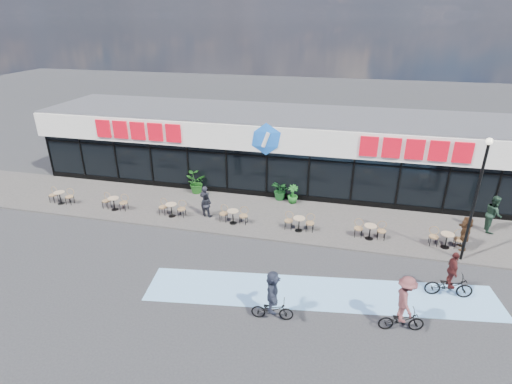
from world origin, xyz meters
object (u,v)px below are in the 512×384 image
potted_plant_mid (281,190)px  pedestrian_a (465,233)px  potted_plant_right (293,194)px  cyclist_b (450,281)px  bistro_set_0 (61,196)px  patron_right (206,204)px  lamp_post (477,192)px  cyclist_a (404,307)px  potted_plant_left (195,183)px  patron_left (205,201)px  pedestrian_b (493,214)px

potted_plant_mid → pedestrian_a: (9.36, -3.42, 0.23)m
potted_plant_right → cyclist_b: 10.06m
bistro_set_0 → potted_plant_right: potted_plant_right is taller
patron_right → cyclist_b: 12.35m
potted_plant_mid → lamp_post: bearing=-26.0°
lamp_post → cyclist_a: 6.51m
potted_plant_left → patron_right: (1.73, -2.79, 0.04)m
bistro_set_0 → potted_plant_left: bearing=24.2°
potted_plant_left → patron_right: patron_right is taller
patron_left → patron_right: size_ratio=1.24×
patron_left → patron_right: patron_left is taller
bistro_set_0 → pedestrian_a: bearing=0.0°
patron_left → patron_right: bearing=158.0°
lamp_post → pedestrian_a: lamp_post is taller
potted_plant_right → cyclist_a: bearing=-60.7°
pedestrian_b → patron_left: bearing=99.5°
pedestrian_b → cyclist_b: 6.74m
potted_plant_mid → bistro_set_0: bearing=-164.6°
potted_plant_mid → pedestrian_b: bearing=-6.4°
potted_plant_left → pedestrian_b: size_ratio=0.68×
lamp_post → patron_right: 13.05m
bistro_set_0 → pedestrian_b: size_ratio=0.79×
potted_plant_left → patron_right: 3.28m
potted_plant_left → pedestrian_a: 15.03m
potted_plant_right → pedestrian_a: pedestrian_a is taller
pedestrian_a → cyclist_a: cyclist_a is taller
patron_left → bistro_set_0: bearing=15.0°
bistro_set_0 → pedestrian_b: (23.59, 2.18, 0.51)m
bistro_set_0 → potted_plant_left: potted_plant_left is taller
lamp_post → potted_plant_left: bearing=163.8°
potted_plant_right → patron_right: bearing=-147.7°
patron_right → lamp_post: bearing=-178.2°
lamp_post → potted_plant_left: size_ratio=4.30×
lamp_post → cyclist_b: lamp_post is taller
potted_plant_left → potted_plant_mid: bearing=2.4°
pedestrian_b → pedestrian_a: bearing=143.8°
potted_plant_right → patron_left: bearing=-148.3°
pedestrian_a → cyclist_a: bearing=-19.2°
lamp_post → bistro_set_0: 21.78m
potted_plant_mid → potted_plant_left: bearing=-177.6°
patron_right → cyclist_a: size_ratio=0.63×
lamp_post → cyclist_a: (-3.08, -5.19, -2.43)m
potted_plant_mid → patron_left: patron_left is taller
potted_plant_mid → potted_plant_right: bearing=-18.9°
patron_left → pedestrian_b: pedestrian_b is taller
bistro_set_0 → patron_right: (8.87, 0.41, 0.25)m
potted_plant_mid → pedestrian_b: pedestrian_b is taller
potted_plant_left → pedestrian_a: size_ratio=0.79×
pedestrian_a → bistro_set_0: bearing=-80.9°
cyclist_b → patron_right: bearing=160.1°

